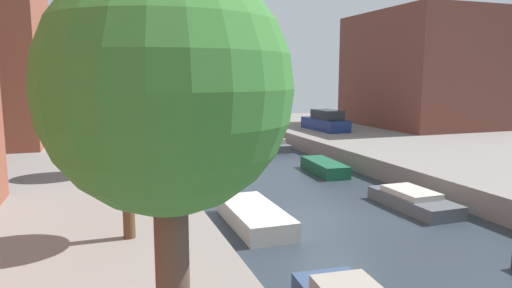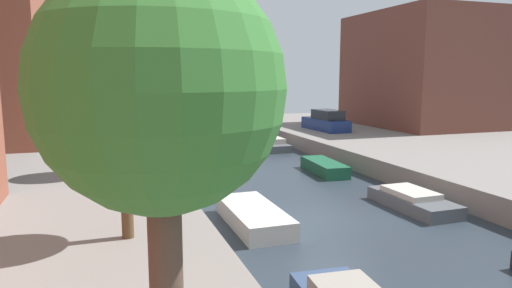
{
  "view_description": "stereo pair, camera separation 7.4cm",
  "coord_description": "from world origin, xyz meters",
  "px_view_note": "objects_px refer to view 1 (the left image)",
  "views": [
    {
      "loc": [
        -7.88,
        -13.94,
        5.09
      ],
      "look_at": [
        0.24,
        9.54,
        1.36
      ],
      "focal_mm": 31.86,
      "sensor_mm": 36.0,
      "label": 1
    },
    {
      "loc": [
        -7.81,
        -13.97,
        5.09
      ],
      "look_at": [
        0.24,
        9.54,
        1.36
      ],
      "focal_mm": 31.86,
      "sensor_mm": 36.0,
      "label": 2
    }
  ],
  "objects_px": {
    "street_tree_2": "(124,95)",
    "moored_boat_left_3": "(254,216)",
    "street_tree_3": "(113,90)",
    "street_tree_1": "(167,96)",
    "moored_boat_right_3": "(413,200)",
    "moored_boat_left_5": "(180,149)",
    "low_block_right": "(426,70)",
    "parked_car": "(326,122)",
    "moored_boat_right_5": "(272,145)",
    "moored_boat_left_4": "(200,173)",
    "moored_boat_right_4": "(324,167)"
  },
  "relations": [
    {
      "from": "street_tree_2",
      "to": "moored_boat_left_3",
      "type": "xyz_separation_m",
      "value": [
        4.29,
        2.68,
        -4.32
      ]
    },
    {
      "from": "street_tree_3",
      "to": "moored_boat_left_3",
      "type": "distance_m",
      "value": 8.16
    },
    {
      "from": "street_tree_1",
      "to": "moored_boat_right_3",
      "type": "height_order",
      "value": "street_tree_1"
    },
    {
      "from": "moored_boat_left_5",
      "to": "street_tree_2",
      "type": "bearing_deg",
      "value": -103.59
    },
    {
      "from": "low_block_right",
      "to": "moored_boat_right_3",
      "type": "bearing_deg",
      "value": -130.02
    },
    {
      "from": "street_tree_1",
      "to": "moored_boat_left_3",
      "type": "distance_m",
      "value": 11.96
    },
    {
      "from": "street_tree_1",
      "to": "moored_boat_right_3",
      "type": "bearing_deg",
      "value": 43.05
    },
    {
      "from": "low_block_right",
      "to": "moored_boat_left_5",
      "type": "height_order",
      "value": "low_block_right"
    },
    {
      "from": "street_tree_2",
      "to": "street_tree_3",
      "type": "bearing_deg",
      "value": 90.0
    },
    {
      "from": "low_block_right",
      "to": "parked_car",
      "type": "xyz_separation_m",
      "value": [
        -9.61,
        -0.66,
        -3.94
      ]
    },
    {
      "from": "street_tree_1",
      "to": "street_tree_2",
      "type": "distance_m",
      "value": 7.49
    },
    {
      "from": "moored_boat_left_3",
      "to": "low_block_right",
      "type": "bearing_deg",
      "value": 39.3
    },
    {
      "from": "street_tree_2",
      "to": "moored_boat_right_5",
      "type": "height_order",
      "value": "street_tree_2"
    },
    {
      "from": "moored_boat_left_4",
      "to": "moored_boat_right_4",
      "type": "relative_size",
      "value": 0.86
    },
    {
      "from": "moored_boat_right_5",
      "to": "moored_boat_left_4",
      "type": "bearing_deg",
      "value": -132.52
    },
    {
      "from": "street_tree_2",
      "to": "parked_car",
      "type": "relative_size",
      "value": 1.02
    },
    {
      "from": "moored_boat_left_4",
      "to": "moored_boat_left_5",
      "type": "height_order",
      "value": "moored_boat_left_5"
    },
    {
      "from": "low_block_right",
      "to": "moored_boat_right_3",
      "type": "xyz_separation_m",
      "value": [
        -14.53,
        -17.31,
        -5.28
      ]
    },
    {
      "from": "low_block_right",
      "to": "street_tree_3",
      "type": "xyz_separation_m",
      "value": [
        -25.3,
        -11.66,
        -1.09
      ]
    },
    {
      "from": "low_block_right",
      "to": "street_tree_3",
      "type": "distance_m",
      "value": 27.88
    },
    {
      "from": "street_tree_2",
      "to": "moored_boat_right_4",
      "type": "bearing_deg",
      "value": 42.13
    },
    {
      "from": "moored_boat_right_5",
      "to": "parked_car",
      "type": "bearing_deg",
      "value": 17.61
    },
    {
      "from": "street_tree_1",
      "to": "low_block_right",
      "type": "bearing_deg",
      "value": 47.25
    },
    {
      "from": "moored_boat_left_3",
      "to": "moored_boat_left_5",
      "type": "relative_size",
      "value": 1.28
    },
    {
      "from": "moored_boat_left_5",
      "to": "moored_boat_right_3",
      "type": "distance_m",
      "value": 16.66
    },
    {
      "from": "moored_boat_left_5",
      "to": "moored_boat_right_5",
      "type": "bearing_deg",
      "value": -2.65
    },
    {
      "from": "street_tree_1",
      "to": "parked_car",
      "type": "height_order",
      "value": "street_tree_1"
    },
    {
      "from": "street_tree_3",
      "to": "moored_boat_left_5",
      "type": "xyz_separation_m",
      "value": [
        4.34,
        9.72,
        -4.16
      ]
    },
    {
      "from": "street_tree_3",
      "to": "moored_boat_left_4",
      "type": "xyz_separation_m",
      "value": [
        4.0,
        2.11,
        -4.21
      ]
    },
    {
      "from": "parked_car",
      "to": "moored_boat_right_5",
      "type": "xyz_separation_m",
      "value": [
        -4.97,
        -1.58,
        -1.3
      ]
    },
    {
      "from": "street_tree_3",
      "to": "moored_boat_right_4",
      "type": "bearing_deg",
      "value": 7.12
    },
    {
      "from": "moored_boat_right_3",
      "to": "moored_boat_right_5",
      "type": "distance_m",
      "value": 15.08
    },
    {
      "from": "moored_boat_left_3",
      "to": "moored_boat_right_4",
      "type": "height_order",
      "value": "moored_boat_left_3"
    },
    {
      "from": "low_block_right",
      "to": "moored_boat_right_4",
      "type": "height_order",
      "value": "low_block_right"
    },
    {
      "from": "moored_boat_left_4",
      "to": "moored_boat_left_5",
      "type": "xyz_separation_m",
      "value": [
        0.34,
        7.61,
        0.04
      ]
    },
    {
      "from": "moored_boat_right_4",
      "to": "moored_boat_left_3",
      "type": "bearing_deg",
      "value": -132.41
    },
    {
      "from": "parked_car",
      "to": "moored_boat_right_3",
      "type": "height_order",
      "value": "parked_car"
    },
    {
      "from": "moored_boat_left_3",
      "to": "moored_boat_right_4",
      "type": "xyz_separation_m",
      "value": [
        6.26,
        6.86,
        -0.0
      ]
    },
    {
      "from": "moored_boat_left_4",
      "to": "moored_boat_right_5",
      "type": "distance_m",
      "value": 9.93
    },
    {
      "from": "moored_boat_left_4",
      "to": "moored_boat_left_5",
      "type": "distance_m",
      "value": 7.62
    },
    {
      "from": "low_block_right",
      "to": "parked_car",
      "type": "bearing_deg",
      "value": -176.09
    },
    {
      "from": "low_block_right",
      "to": "moored_boat_left_5",
      "type": "distance_m",
      "value": 21.7
    },
    {
      "from": "street_tree_3",
      "to": "parked_car",
      "type": "distance_m",
      "value": 19.37
    },
    {
      "from": "moored_boat_left_3",
      "to": "moored_boat_left_5",
      "type": "distance_m",
      "value": 15.26
    },
    {
      "from": "low_block_right",
      "to": "moored_boat_right_4",
      "type": "relative_size",
      "value": 2.99
    },
    {
      "from": "street_tree_1",
      "to": "moored_boat_right_5",
      "type": "height_order",
      "value": "street_tree_1"
    },
    {
      "from": "moored_boat_left_5",
      "to": "street_tree_1",
      "type": "bearing_deg",
      "value": -99.68
    },
    {
      "from": "street_tree_2",
      "to": "moored_boat_right_4",
      "type": "relative_size",
      "value": 1.25
    },
    {
      "from": "parked_car",
      "to": "moored_boat_left_3",
      "type": "bearing_deg",
      "value": -124.57
    },
    {
      "from": "street_tree_1",
      "to": "moored_boat_left_5",
      "type": "height_order",
      "value": "street_tree_1"
    }
  ]
}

